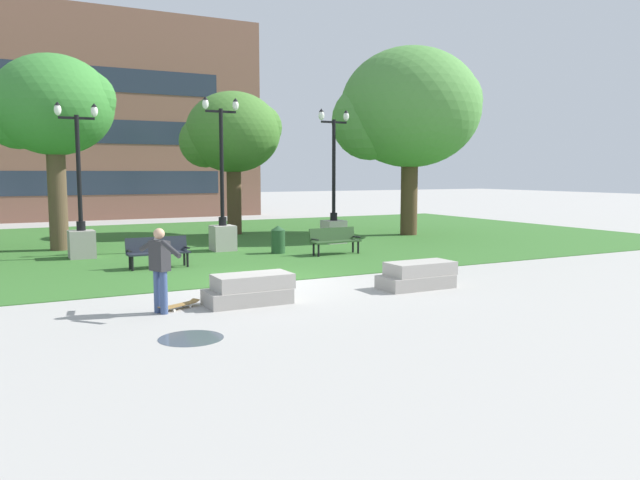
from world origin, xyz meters
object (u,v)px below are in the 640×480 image
object	(u,v)px
concrete_block_center	(250,290)
lamp_post_center	(223,220)
park_bench_near_right	(335,239)
skateboard	(179,305)
concrete_block_left	(418,276)
person_skateboarder	(160,265)
park_bench_near_left	(158,250)
trash_bin	(278,239)
lamp_post_left	(334,216)
lamp_post_right	(81,227)

from	to	relation	value
concrete_block_center	lamp_post_center	bearing A→B (deg)	74.76
park_bench_near_right	lamp_post_center	xyz separation A→B (m)	(-3.06, 2.74, 0.57)
concrete_block_center	skateboard	bearing A→B (deg)	173.67
concrete_block_left	skateboard	bearing A→B (deg)	176.56
concrete_block_left	person_skateboarder	world-z (taller)	person_skateboarder
park_bench_near_left	lamp_post_center	distance (m)	4.30
skateboard	trash_bin	size ratio (longest dim) A/B	1.04
lamp_post_left	trash_bin	size ratio (longest dim) A/B	5.45
concrete_block_left	lamp_post_center	distance (m)	9.31
lamp_post_center	park_bench_near_left	bearing A→B (deg)	-134.98
concrete_block_center	person_skateboarder	world-z (taller)	person_skateboarder
park_bench_near_left	lamp_post_center	xyz separation A→B (m)	(3.01, 3.01, 0.57)
park_bench_near_left	skateboard	bearing A→B (deg)	-99.09
lamp_post_right	concrete_block_center	bearing A→B (deg)	-75.94
park_bench_near_right	lamp_post_right	bearing A→B (deg)	158.85
skateboard	lamp_post_left	xyz separation A→B (m)	(8.60, 9.01, 0.99)
concrete_block_left	park_bench_near_left	bearing A→B (deg)	128.75
trash_bin	concrete_block_left	bearing A→B (deg)	-86.94
park_bench_near_left	lamp_post_center	size ratio (longest dim) A/B	0.34
skateboard	lamp_post_right	xyz separation A→B (m)	(-0.80, 9.01, 0.95)
concrete_block_left	skateboard	world-z (taller)	concrete_block_left
person_skateboarder	lamp_post_left	world-z (taller)	lamp_post_left
person_skateboarder	skateboard	distance (m)	1.00
trash_bin	concrete_block_center	bearing A→B (deg)	-117.95
park_bench_near_left	lamp_post_right	bearing A→B (deg)	117.54
park_bench_near_left	trash_bin	world-z (taller)	trash_bin
lamp_post_left	lamp_post_center	bearing A→B (deg)	-176.73
park_bench_near_left	lamp_post_center	world-z (taller)	lamp_post_center
skateboard	park_bench_near_left	distance (m)	5.82
skateboard	park_bench_near_left	size ratio (longest dim) A/B	0.55
lamp_post_center	lamp_post_left	world-z (taller)	lamp_post_center
concrete_block_center	concrete_block_left	bearing A→B (deg)	-2.42
lamp_post_left	concrete_block_center	bearing A→B (deg)	-127.74
concrete_block_left	lamp_post_center	size ratio (longest dim) A/B	0.34
lamp_post_right	lamp_post_left	distance (m)	9.40
park_bench_near_left	lamp_post_right	distance (m)	3.74
park_bench_near_right	lamp_post_right	distance (m)	8.36
park_bench_near_right	trash_bin	xyz separation A→B (m)	(-1.59, 1.16, -0.04)
park_bench_near_right	lamp_post_left	xyz separation A→B (m)	(1.62, 3.00, 0.54)
concrete_block_center	skateboard	distance (m)	1.53
lamp_post_right	lamp_post_left	world-z (taller)	lamp_post_left
person_skateboarder	lamp_post_center	xyz separation A→B (m)	(4.34, 8.95, 0.13)
lamp_post_center	lamp_post_right	distance (m)	4.73
park_bench_near_left	lamp_post_right	xyz separation A→B (m)	(-1.71, 3.29, 0.50)
person_skateboarder	lamp_post_right	world-z (taller)	lamp_post_right
person_skateboarder	lamp_post_center	size ratio (longest dim) A/B	0.32
trash_bin	lamp_post_left	bearing A→B (deg)	29.87
park_bench_near_right	trash_bin	world-z (taller)	trash_bin
skateboard	lamp_post_center	size ratio (longest dim) A/B	0.18
skateboard	person_skateboarder	bearing A→B (deg)	-153.22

